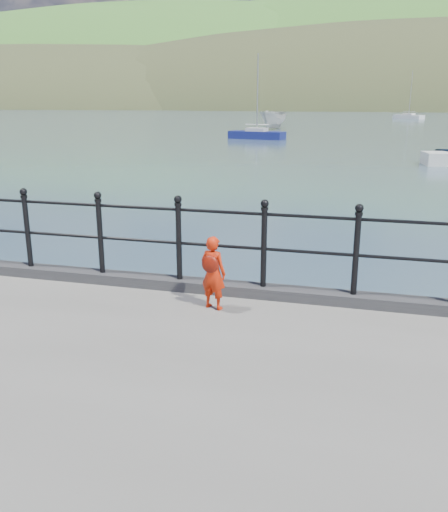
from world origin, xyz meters
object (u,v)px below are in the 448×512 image
(railing, at_px, (220,235))
(sailboat_port, at_px, (257,135))
(sailboat_deep, at_px, (409,117))
(child, at_px, (213,272))
(launch_white, at_px, (274,120))

(railing, xyz_separation_m, sailboat_port, (-8.23, 43.00, -1.48))
(railing, relative_size, sailboat_deep, 2.13)
(child, height_order, launch_white, launch_white)
(launch_white, relative_size, sailboat_port, 0.76)
(sailboat_deep, bearing_deg, launch_white, -73.08)
(child, xyz_separation_m, launch_white, (-9.51, 59.67, -0.37))
(launch_white, relative_size, sailboat_deep, 0.68)
(launch_white, bearing_deg, railing, -69.76)
(launch_white, xyz_separation_m, sailboat_deep, (17.79, 40.94, -0.78))
(sailboat_deep, bearing_deg, railing, -54.36)
(launch_white, bearing_deg, sailboat_deep, 77.67)
(railing, relative_size, sailboat_port, 2.38)
(launch_white, distance_m, sailboat_port, 16.15)
(sailboat_deep, distance_m, sailboat_port, 59.38)
(sailboat_port, bearing_deg, railing, -66.81)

